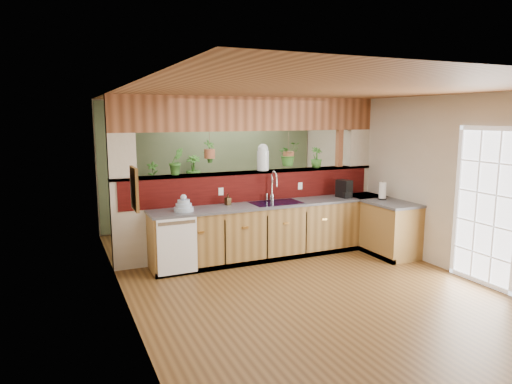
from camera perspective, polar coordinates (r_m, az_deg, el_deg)
name	(u,v)px	position (r m, az deg, el deg)	size (l,w,h in m)	color
ground	(290,277)	(6.71, 4.32, -10.50)	(4.60, 7.00, 0.01)	brown
ceiling	(293,93)	(6.32, 4.62, 12.25)	(4.60, 7.00, 0.01)	brown
wall_back	(212,164)	(9.58, -5.57, 3.48)	(4.60, 0.02, 2.60)	beige
wall_left	(122,200)	(5.67, -16.41, -0.96)	(0.02, 7.00, 2.60)	beige
wall_right	(418,179)	(7.74, 19.61, 1.57)	(0.02, 7.00, 2.60)	beige
pass_through_partition	(255,183)	(7.61, -0.19, 1.16)	(4.60, 0.21, 2.60)	beige
pass_through_ledge	(253,172)	(7.58, -0.40, 2.49)	(4.60, 0.21, 0.04)	brown
header_beam	(253,114)	(7.52, -0.41, 9.73)	(4.60, 0.15, 0.55)	brown
sage_backwall	(212,164)	(9.56, -5.54, 3.47)	(4.55, 0.02, 2.55)	#5A6C4A
countertop	(310,228)	(7.70, 6.79, -4.43)	(4.14, 1.52, 0.90)	brown
dishwasher	(177,246)	(6.65, -9.80, -6.68)	(0.58, 0.03, 0.82)	white
navy_sink	(276,207)	(7.44, 2.53, -1.94)	(0.82, 0.50, 0.18)	black
french_door	(485,209)	(6.89, 26.75, -1.92)	(0.06, 1.02, 2.16)	white
framed_print	(135,189)	(4.86, -14.93, 0.40)	(0.04, 0.35, 0.45)	brown
faucet	(273,185)	(7.52, 2.13, 0.90)	(0.22, 0.22, 0.50)	#B7B7B2
dish_stack	(184,206)	(6.81, -9.03, -1.75)	(0.29, 0.29, 0.26)	#A4B9D4
soap_dispenser	(228,199)	(7.22, -3.54, -0.93)	(0.08, 0.08, 0.18)	#362613
coffee_maker	(344,189)	(8.01, 10.99, 0.32)	(0.16, 0.27, 0.30)	black
paper_towel	(382,191)	(7.98, 15.53, 0.10)	(0.14, 0.14, 0.31)	black
glass_jar	(263,157)	(7.63, 0.87, 4.38)	(0.20, 0.20, 0.45)	silver
ledge_plant_left	(176,161)	(7.14, -9.92, 3.79)	(0.23, 0.19, 0.42)	#326924
ledge_plant_right	(316,157)	(8.12, 7.55, 4.31)	(0.20, 0.20, 0.36)	#326924
hanging_plant_a	(209,144)	(7.27, -5.84, 5.99)	(0.23, 0.19, 0.48)	brown
hanging_plant_b	(289,144)	(7.83, 4.09, 6.06)	(0.40, 0.35, 0.53)	brown
shelving_console	(176,207)	(9.23, -9.93, -1.86)	(1.52, 0.41, 1.01)	black
shelf_plant_a	(153,172)	(9.03, -12.77, 2.40)	(0.22, 0.15, 0.42)	#326924
shelf_plant_b	(193,168)	(9.21, -7.85, 2.97)	(0.29, 0.29, 0.51)	#326924
floor_plant	(273,212)	(9.15, 2.08, -2.49)	(0.72, 0.62, 0.79)	#326924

